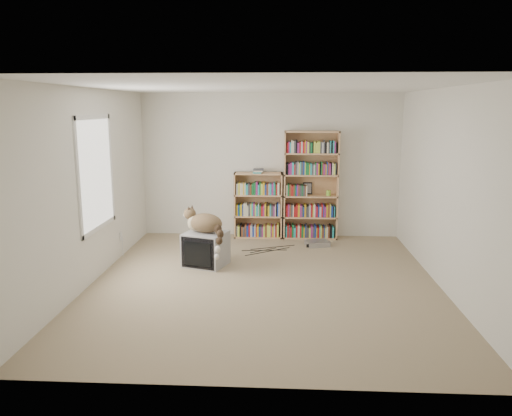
# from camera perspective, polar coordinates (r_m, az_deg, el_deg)

# --- Properties ---
(floor) EXTENTS (4.50, 5.00, 0.01)m
(floor) POSITION_cam_1_polar(r_m,az_deg,el_deg) (6.61, 0.97, -8.51)
(floor) COLOR gray
(floor) RESTS_ON ground
(wall_back) EXTENTS (4.50, 0.02, 2.50)m
(wall_back) POSITION_cam_1_polar(r_m,az_deg,el_deg) (8.77, 1.64, 4.86)
(wall_back) COLOR silver
(wall_back) RESTS_ON floor
(wall_front) EXTENTS (4.50, 0.02, 2.50)m
(wall_front) POSITION_cam_1_polar(r_m,az_deg,el_deg) (3.85, -0.43, -3.70)
(wall_front) COLOR silver
(wall_front) RESTS_ON floor
(wall_left) EXTENTS (0.02, 5.00, 2.50)m
(wall_left) POSITION_cam_1_polar(r_m,az_deg,el_deg) (6.76, -18.43, 2.31)
(wall_left) COLOR silver
(wall_left) RESTS_ON floor
(wall_right) EXTENTS (0.02, 5.00, 2.50)m
(wall_right) POSITION_cam_1_polar(r_m,az_deg,el_deg) (6.60, 20.93, 1.93)
(wall_right) COLOR silver
(wall_right) RESTS_ON floor
(ceiling) EXTENTS (4.50, 5.00, 0.02)m
(ceiling) POSITION_cam_1_polar(r_m,az_deg,el_deg) (6.22, 1.05, 13.70)
(ceiling) COLOR white
(ceiling) RESTS_ON wall_back
(window) EXTENTS (0.02, 1.22, 1.52)m
(window) POSITION_cam_1_polar(r_m,az_deg,el_deg) (6.92, -17.82, 3.80)
(window) COLOR white
(window) RESTS_ON wall_left
(crt_tv) EXTENTS (0.69, 0.66, 0.49)m
(crt_tv) POSITION_cam_1_polar(r_m,az_deg,el_deg) (7.28, -5.74, -4.66)
(crt_tv) COLOR #9D9DA0
(crt_tv) RESTS_ON floor
(cat) EXTENTS (0.70, 0.72, 0.61)m
(cat) POSITION_cam_1_polar(r_m,az_deg,el_deg) (7.14, -5.62, -2.10)
(cat) COLOR #3D2919
(cat) RESTS_ON crt_tv
(bookcase_tall) EXTENTS (0.93, 0.30, 1.86)m
(bookcase_tall) POSITION_cam_1_polar(r_m,az_deg,el_deg) (8.69, 6.27, 2.29)
(bookcase_tall) COLOR tan
(bookcase_tall) RESTS_ON floor
(bookcase_short) EXTENTS (0.83, 0.30, 1.15)m
(bookcase_short) POSITION_cam_1_polar(r_m,az_deg,el_deg) (8.75, 0.27, 0.04)
(bookcase_short) COLOR tan
(bookcase_short) RESTS_ON floor
(book_stack) EXTENTS (0.18, 0.23, 0.07)m
(book_stack) POSITION_cam_1_polar(r_m,az_deg,el_deg) (8.60, 0.19, 4.28)
(book_stack) COLOR #A3151A
(book_stack) RESTS_ON bookcase_short
(green_mug) EXTENTS (0.08, 0.08, 0.09)m
(green_mug) POSITION_cam_1_polar(r_m,az_deg,el_deg) (8.70, 8.28, 1.74)
(green_mug) COLOR #86C839
(green_mug) RESTS_ON bookcase_tall
(framed_print) EXTENTS (0.16, 0.05, 0.21)m
(framed_print) POSITION_cam_1_polar(r_m,az_deg,el_deg) (8.77, 5.92, 2.26)
(framed_print) COLOR black
(framed_print) RESTS_ON bookcase_tall
(dvd_player) EXTENTS (0.43, 0.35, 0.08)m
(dvd_player) POSITION_cam_1_polar(r_m,az_deg,el_deg) (8.34, 7.03, -4.03)
(dvd_player) COLOR #A0A0A4
(dvd_player) RESTS_ON floor
(wall_outlet) EXTENTS (0.01, 0.08, 0.13)m
(wall_outlet) POSITION_cam_1_polar(r_m,az_deg,el_deg) (7.90, -15.18, -3.14)
(wall_outlet) COLOR silver
(wall_outlet) RESTS_ON wall_left
(floor_cables) EXTENTS (1.20, 0.70, 0.01)m
(floor_cables) POSITION_cam_1_polar(r_m,az_deg,el_deg) (8.14, 3.09, -4.64)
(floor_cables) COLOR black
(floor_cables) RESTS_ON floor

